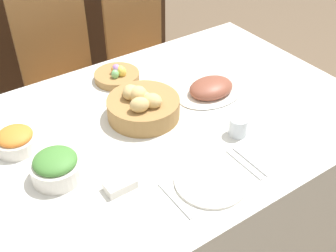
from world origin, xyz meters
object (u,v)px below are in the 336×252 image
Objects in this scene: carrot_bowl at (16,140)px; knife at (244,165)px; ham_platter at (211,89)px; chair_far_right at (146,52)px; dinner_plate at (211,181)px; fork at (175,201)px; bread_basket at (143,106)px; sideboard at (60,22)px; spoon at (250,161)px; green_salad_bowl at (56,167)px; drinking_cup at (238,127)px; butter_dish at (120,185)px; egg_basket at (117,75)px; chair_far_center at (67,78)px.

knife is (0.62, -0.53, -0.04)m from carrot_bowl.
carrot_bowl is at bearing 171.77° from ham_platter.
chair_far_right reaches higher than dinner_plate.
dinner_plate is 0.15m from fork.
sideboard is at bearing 80.07° from bread_basket.
bread_basket is at bearing 110.67° from spoon.
knife is 0.03m from spoon.
sideboard is 2.10m from dinner_plate.
green_salad_bowl reaches higher than dinner_plate.
sideboard is 1.94m from drinking_cup.
green_salad_bowl is at bearing -162.69° from bread_basket.
sideboard reaches higher than green_salad_bowl.
dinner_plate is 2.40× the size of butter_dish.
sideboard is 1.91m from green_salad_bowl.
egg_basket is 2.78× the size of drinking_cup.
chair_far_right is 13.71× the size of drinking_cup.
butter_dish is (-0.60, -0.27, -0.01)m from ham_platter.
sideboard reaches higher than drinking_cup.
fork is at bearing 180.00° from dinner_plate.
bread_basket is 0.47m from fork.
butter_dish is at bearing 128.09° from fork.
egg_basket is 1.14× the size of knife.
sideboard is 2.12m from fork.
butter_dish is (-0.11, 0.15, 0.01)m from fork.
chair_far_right is 5.63× the size of spoon.
green_salad_bowl is (-0.47, -0.43, 0.02)m from egg_basket.
butter_dish is at bearing -118.20° from egg_basket.
sideboard is at bearing 86.26° from knife.
chair_far_right is at bearing 36.28° from carrot_bowl.
bread_basket is 1.63× the size of knife.
fork is (0.26, -0.31, -0.05)m from green_salad_bowl.
egg_basket is at bearing 107.27° from drinking_cup.
drinking_cup is at bearing -14.50° from green_salad_bowl.
green_salad_bowl is 0.64m from knife.
fork and spoon have the same top height.
drinking_cup reaches higher than fork.
chair_far_right is 3.19× the size of ham_platter.
carrot_bowl is at bearing 151.45° from drinking_cup.
knife is at bearing -29.26° from green_salad_bowl.
egg_basket is at bearing 98.84° from spoon.
knife and spoon have the same top height.
knife is at bearing -85.15° from chair_far_center.
bread_basket reaches higher than fork.
green_salad_bowl reaches higher than fork.
chair_far_center is 3.46× the size of bread_basket.
chair_far_center is 1.00× the size of chair_far_right.
egg_basket is (-0.48, -0.53, 0.26)m from chair_far_right.
sideboard reaches higher than ham_platter.
dinner_plate is at bearing -94.46° from egg_basket.
chair_far_right reaches higher than knife.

